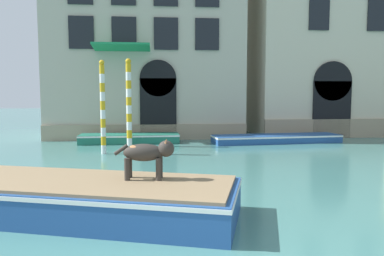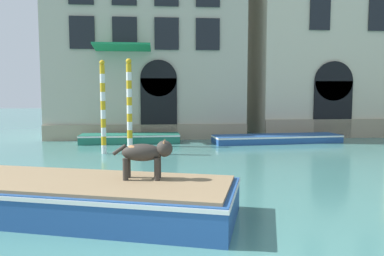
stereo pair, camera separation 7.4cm
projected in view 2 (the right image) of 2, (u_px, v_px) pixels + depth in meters
name	position (u px, v px, depth m)	size (l,w,h in m)	color
palazzo_left	(147.00, 7.00, 22.29)	(10.85, 7.40, 15.25)	#BCB29E
palazzo_right	(351.00, 3.00, 23.37)	(12.47, 6.13, 16.26)	beige
boat_foreground	(63.00, 195.00, 7.78)	(7.54, 4.26, 0.74)	#234C8C
dog_on_deck	(146.00, 153.00, 7.70)	(1.25, 0.46, 0.83)	#332D28
boat_moored_near_palazzo	(130.00, 138.00, 18.79)	(4.97, 1.47, 0.46)	#1E6651
boat_moored_far	(277.00, 138.00, 18.95)	(6.66, 2.13, 0.39)	#234C8C
mooring_pole_0	(129.00, 102.00, 17.50)	(0.26, 0.26, 4.10)	white
mooring_pole_1	(103.00, 107.00, 15.30)	(0.21, 0.21, 3.84)	white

